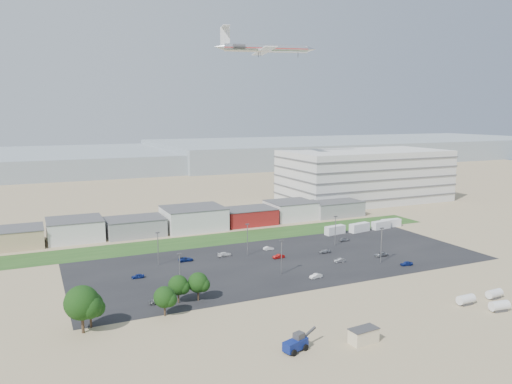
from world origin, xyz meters
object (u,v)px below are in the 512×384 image
parked_car_1 (340,260)px  parked_car_12 (324,251)px  parked_car_2 (406,263)px  parked_car_6 (225,254)px  parked_car_9 (186,259)px  parked_car_10 (158,301)px  airliner (266,48)px  parked_car_5 (138,276)px  storage_tank_nw (466,299)px  tree_far_left (82,306)px  parked_car_11 (269,248)px  box_trailer_a (335,230)px  portable_shed (364,335)px  parked_car_7 (279,256)px  telehandler (295,343)px  parked_car_13 (316,276)px  parked_car_8 (344,239)px  parked_car_0 (381,254)px

parked_car_1 → parked_car_12: size_ratio=0.91×
parked_car_2 → parked_car_6: size_ratio=0.83×
parked_car_9 → parked_car_10: (-15.29, -29.40, 0.00)m
airliner → parked_car_5: bearing=-122.4°
storage_tank_nw → parked_car_5: (-63.89, 49.36, -0.68)m
tree_far_left → airliner: size_ratio=0.25×
storage_tank_nw → parked_car_1: bearing=101.0°
parked_car_2 → parked_car_12: 25.14m
parked_car_11 → box_trailer_a: bearing=-71.9°
parked_car_6 → parked_car_11: parked_car_6 is taller
tree_far_left → parked_car_12: tree_far_left is taller
portable_shed → parked_car_7: bearing=74.0°
telehandler → parked_car_7: bearing=48.1°
parked_car_9 → parked_car_10: 33.14m
tree_far_left → parked_car_10: (17.12, 9.02, -4.86)m
parked_car_11 → parked_car_13: 29.79m
box_trailer_a → parked_car_9: 59.31m
parked_car_1 → parked_car_11: 24.29m
storage_tank_nw → airliner: bearing=87.3°
parked_car_5 → parked_car_8: 72.16m
parked_car_10 → parked_car_0: bearing=-74.4°
box_trailer_a → parked_car_10: 83.64m
parked_car_5 → parked_car_12: bearing=92.2°
portable_shed → parked_car_10: 46.84m
telehandler → parked_car_8: (53.68, 62.71, -1.03)m
parked_car_13 → portable_shed: bearing=-25.4°
parked_car_5 → tree_far_left: bearing=-27.5°
portable_shed → parked_car_12: 61.27m
parked_car_0 → parked_car_6: bearing=-114.0°
parked_car_6 → parked_car_7: parked_car_6 is taller
tree_far_left → parked_car_11: (59.79, 39.25, -4.90)m
parked_car_10 → parked_car_13: bearing=-81.7°
portable_shed → telehandler: telehandler is taller
parked_car_9 → parked_car_6: bearing=-91.1°
parked_car_5 → parked_car_7: (41.99, 0.85, 0.04)m
parked_car_0 → parked_car_13: bearing=-71.4°
parked_car_0 → parked_car_13: parked_car_0 is taller
box_trailer_a → parked_car_11: 32.42m
portable_shed → parked_car_7: (10.79, 56.21, -0.82)m
parked_car_7 → parked_car_10: parked_car_7 is taller
parked_car_13 → storage_tank_nw: bearing=27.7°
parked_car_12 → parked_car_13: parked_car_13 is taller
parked_car_8 → parked_car_10: parked_car_8 is taller
box_trailer_a → parked_car_6: 47.33m
telehandler → parked_car_6: 63.51m
storage_tank_nw → parked_car_11: bearing=109.0°
tree_far_left → parked_car_1: 75.30m
parked_car_1 → parked_car_10: size_ratio=0.83×
tree_far_left → parked_car_11: 71.69m
storage_tank_nw → parked_car_6: bearing=121.3°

